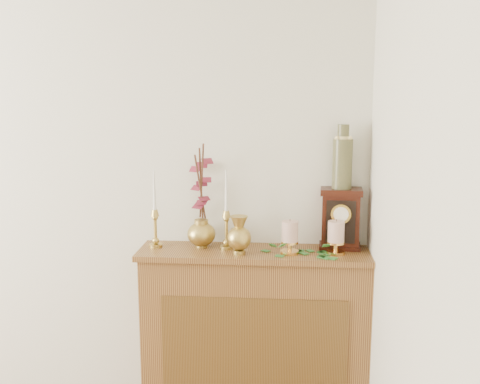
# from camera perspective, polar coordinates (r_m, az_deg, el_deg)

# --- Properties ---
(console_shelf) EXTENTS (1.24, 0.34, 0.93)m
(console_shelf) POSITION_cam_1_polar(r_m,az_deg,el_deg) (3.15, 1.54, -14.56)
(console_shelf) COLOR olive
(console_shelf) RESTS_ON ground
(candlestick_left) EXTENTS (0.07, 0.07, 0.42)m
(candlestick_left) POSITION_cam_1_polar(r_m,az_deg,el_deg) (3.04, -8.62, -3.04)
(candlestick_left) COLOR tan
(candlestick_left) RESTS_ON console_shelf
(candlestick_center) EXTENTS (0.07, 0.07, 0.43)m
(candlestick_center) POSITION_cam_1_polar(r_m,az_deg,el_deg) (2.97, -1.39, -3.21)
(candlestick_center) COLOR tan
(candlestick_center) RESTS_ON console_shelf
(bud_vase) EXTENTS (0.12, 0.12, 0.20)m
(bud_vase) POSITION_cam_1_polar(r_m,az_deg,el_deg) (2.88, -0.09, -4.44)
(bud_vase) COLOR tan
(bud_vase) RESTS_ON console_shelf
(ginger_jar) EXTENTS (0.23, 0.25, 0.56)m
(ginger_jar) POSITION_cam_1_polar(r_m,az_deg,el_deg) (3.03, -3.91, -0.75)
(ginger_jar) COLOR tan
(ginger_jar) RESTS_ON console_shelf
(pillar_candle_left) EXTENTS (0.10, 0.10, 0.18)m
(pillar_candle_left) POSITION_cam_1_polar(r_m,az_deg,el_deg) (2.91, 5.08, -4.44)
(pillar_candle_left) COLOR #E4AB4F
(pillar_candle_left) RESTS_ON console_shelf
(pillar_candle_right) EXTENTS (0.10, 0.10, 0.19)m
(pillar_candle_right) POSITION_cam_1_polar(r_m,az_deg,el_deg) (2.93, 9.72, -4.41)
(pillar_candle_right) COLOR #E4AB4F
(pillar_candle_right) RESTS_ON console_shelf
(ivy_garland) EXTENTS (0.37, 0.18, 0.07)m
(ivy_garland) POSITION_cam_1_polar(r_m,az_deg,el_deg) (2.90, 5.90, -6.27)
(ivy_garland) COLOR #2E6F2A
(ivy_garland) RESTS_ON console_shelf
(mantel_clock) EXTENTS (0.23, 0.17, 0.32)m
(mantel_clock) POSITION_cam_1_polar(r_m,az_deg,el_deg) (3.03, 10.17, -2.70)
(mantel_clock) COLOR #37110B
(mantel_clock) RESTS_ON console_shelf
(ceramic_vase) EXTENTS (0.10, 0.10, 0.34)m
(ceramic_vase) POSITION_cam_1_polar(r_m,az_deg,el_deg) (2.98, 10.36, 3.23)
(ceramic_vase) COLOR #193228
(ceramic_vase) RESTS_ON mantel_clock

